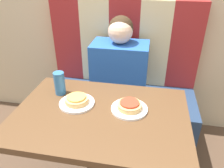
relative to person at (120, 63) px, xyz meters
name	(u,v)px	position (x,y,z in m)	size (l,w,h in m)	color
booth_seat	(119,116)	(0.00, 0.00, -0.50)	(1.21, 0.54, 0.45)	navy
booth_backrest	(124,43)	(0.00, 0.23, 0.08)	(1.21, 0.08, 0.70)	maroon
dining_table	(101,130)	(0.00, -0.64, -0.11)	(0.88, 0.62, 0.73)	brown
person	(120,63)	(0.00, 0.00, 0.00)	(0.42, 0.26, 0.62)	#2356B2
plate_left	(77,103)	(-0.14, -0.59, 0.01)	(0.19, 0.19, 0.01)	white
plate_right	(129,109)	(0.14, -0.59, 0.01)	(0.19, 0.19, 0.01)	white
pizza_left	(77,100)	(-0.14, -0.59, 0.03)	(0.13, 0.13, 0.04)	tan
pizza_right	(129,105)	(0.14, -0.59, 0.03)	(0.13, 0.13, 0.04)	tan
drinking_cup	(60,83)	(-0.27, -0.50, 0.07)	(0.06, 0.06, 0.13)	#2D669E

